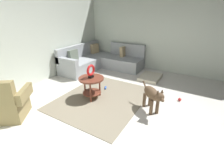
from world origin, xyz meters
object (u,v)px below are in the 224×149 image
Objects in this scene: sectional_couch at (100,61)px; dog_toy_rope at (105,88)px; side_table at (91,82)px; dog_toy_ball at (180,99)px; dog_bed_mat at (150,77)px; dog_toy_bone at (95,96)px; torus_sculpture at (91,71)px; dog at (153,95)px; armchair at (7,104)px.

sectional_couch reaches higher than dog_toy_rope.
dog_toy_ball is (0.94, -1.90, -0.38)m from side_table.
dog_toy_rope is (-1.36, -1.10, -0.27)m from sectional_couch.
dog_toy_ball is at bearing -79.29° from dog_toy_rope.
side_table is at bearing 116.43° from dog_toy_ball.
dog_toy_ball is at bearing -133.49° from dog_bed_mat.
dog_bed_mat is at bearing -23.96° from dog_toy_bone.
dog is at bearing -82.07° from torus_sculpture.
torus_sculpture is 1.49m from dog.
dog_toy_ball is (-0.99, -1.05, -0.01)m from dog_bed_mat.
torus_sculpture is (1.49, -0.92, 0.39)m from armchair.
torus_sculpture reaches higher than side_table.
dog_bed_mat is (1.94, -0.85, -0.67)m from torus_sculpture.
dog is at bearing -1.93° from armchair.
side_table reaches higher than dog_bed_mat.
sectional_couch reaches higher than side_table.
sectional_couch is at bearing 38.86° from dog_toy_rope.
side_table is 0.39m from dog_toy_bone.
sectional_couch is 15.59× the size of dog_toy_rope.
armchair is 2.90m from dog.
armchair is 5.56× the size of dog_toy_bone.
torus_sculpture reaches higher than dog_bed_mat.
dog is at bearing -124.82° from sectional_couch.
dog is 8.58× the size of dog_toy_ball.
side_table is 0.75× the size of dog_bed_mat.
torus_sculpture is 2.23m from dog_toy_ball.
sectional_couch and armchair have the same top height.
sectional_couch is 1.95m from dog_bed_mat.
dog_toy_rope is at bearing 28.12° from armchair.
dog_toy_ball is (0.74, -0.47, -0.34)m from dog.
torus_sculpture is at bearing 95.36° from side_table.
dog_toy_ball is at bearing -63.57° from torus_sculpture.
armchair is 3.87m from dog_bed_mat.
side_table is 1.84× the size of torus_sculpture.
dog_toy_rope is at bearing -1.50° from side_table.
dog_toy_rope is (0.39, 1.42, -0.35)m from dog.
side_table is at bearing -38.56° from dog.
armchair is at bearing 130.77° from dog_toy_ball.
sectional_couch is 2.27m from torus_sculpture.
torus_sculpture is 0.69m from dog_toy_bone.
dog_toy_bone is (-0.87, 1.88, -0.01)m from dog_toy_ball.
dog_toy_ball is 0.53× the size of dog_toy_rope.
dog_bed_mat is 10.55× the size of dog_toy_ball.
torus_sculpture is at bearing 178.50° from dog_toy_rope.
dog reaches higher than dog_bed_mat.
armchair is at bearing 148.73° from dog_toy_bone.
dog_bed_mat is at bearing -118.03° from dog.
armchair is at bearing 152.59° from dog_bed_mat.
armchair is 3.07× the size of torus_sculpture.
side_table is 2.15m from dog_bed_mat.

